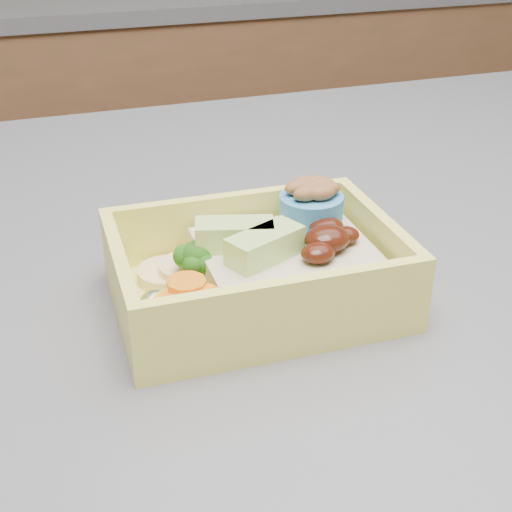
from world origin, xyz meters
name	(u,v)px	position (x,y,z in m)	size (l,w,h in m)	color
back_cabinets	(128,3)	(0.00, 1.23, 0.89)	(3.20, 0.62, 2.30)	brown
bento_box	(264,269)	(-0.15, -0.12, 0.94)	(0.18, 0.13, 0.07)	#F2EC64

